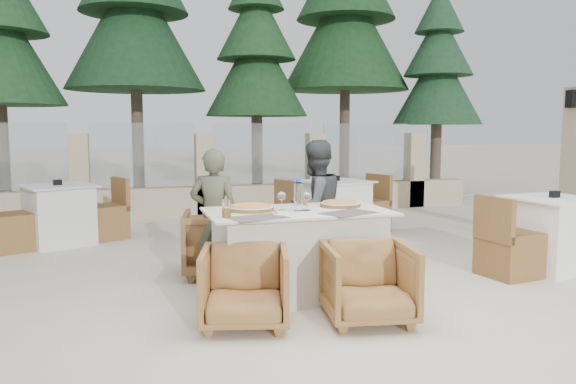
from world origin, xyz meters
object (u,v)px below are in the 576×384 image
object	(u,v)px
pizza_left	(251,208)
armchair_near_right	(369,283)
dining_table	(298,253)
armchair_far_left	(219,243)
diner_left	(214,216)
bg_table_c	(552,234)
beer_glass_left	(226,208)
diner_right	(315,208)
bg_table_b	(336,208)
armchair_near_left	(245,287)
wine_glass_centre	(282,200)
water_bottle	(299,194)
wine_glass_near	(307,200)
pizza_right	(340,204)
olive_dish	(281,212)
armchair_far_right	(307,238)
bg_table_a	(59,215)
beer_glass_right	(304,198)

from	to	relation	value
pizza_left	armchair_near_right	distance (m)	1.26
dining_table	armchair_far_left	size ratio (longest dim) A/B	2.19
diner_left	bg_table_c	bearing A→B (deg)	-167.45
beer_glass_left	diner_right	size ratio (longest dim) A/B	0.11
armchair_far_left	bg_table_b	xyz separation A→B (m)	(1.90, 1.61, 0.05)
armchair_far_left	armchair_near_left	bearing A→B (deg)	98.15
pizza_left	armchair_near_right	size ratio (longest dim) A/B	0.60
wine_glass_centre	armchair_far_left	distance (m)	1.10
pizza_left	bg_table_b	world-z (taller)	pizza_left
armchair_far_left	diner_right	distance (m)	1.04
water_bottle	wine_glass_near	world-z (taller)	water_bottle
pizza_right	dining_table	bearing A→B (deg)	-164.39
olive_dish	pizza_right	bearing A→B (deg)	25.84
pizza_left	water_bottle	size ratio (longest dim) A/B	1.41
diner_left	diner_right	xyz separation A→B (m)	(1.03, 0.00, 0.04)
olive_dish	armchair_far_right	world-z (taller)	olive_dish
armchair_near_left	bg_table_a	xyz separation A→B (m)	(-1.64, 3.59, 0.08)
armchair_near_left	armchair_near_right	size ratio (longest dim) A/B	0.99
bg_table_c	olive_dish	bearing A→B (deg)	177.32
dining_table	diner_left	world-z (taller)	diner_left
wine_glass_near	beer_glass_right	world-z (taller)	wine_glass_near
wine_glass_centre	pizza_right	bearing A→B (deg)	7.10
beer_glass_right	bg_table_b	distance (m)	2.56
wine_glass_near	beer_glass_left	world-z (taller)	wine_glass_near
wine_glass_near	diner_left	size ratio (longest dim) A/B	0.14
dining_table	beer_glass_left	size ratio (longest dim) A/B	10.84
pizza_left	olive_dish	size ratio (longest dim) A/B	3.69
pizza_right	armchair_near_right	size ratio (longest dim) A/B	0.56
olive_dish	armchair_far_left	size ratio (longest dim) A/B	0.15
pizza_right	beer_glass_left	bearing A→B (deg)	-163.58
armchair_far_left	olive_dish	bearing A→B (deg)	117.80
bg_table_b	dining_table	bearing A→B (deg)	-137.28
water_bottle	beer_glass_right	size ratio (longest dim) A/B	2.09
bg_table_c	diner_right	bearing A→B (deg)	158.83
armchair_far_right	armchair_near_left	distance (m)	1.80
wine_glass_near	armchair_near_right	distance (m)	0.98
water_bottle	beer_glass_left	xyz separation A→B (m)	(-0.67, -0.19, -0.07)
pizza_left	armchair_near_left	world-z (taller)	pizza_left
diner_right	bg_table_a	bearing A→B (deg)	-62.18
pizza_left	armchair_far_left	xyz separation A→B (m)	(-0.15, 0.81, -0.46)
beer_glass_right	armchair_near_left	xyz separation A→B (m)	(-0.77, -0.92, -0.54)
beer_glass_left	olive_dish	distance (m)	0.47
pizza_right	beer_glass_left	distance (m)	1.17
pizza_right	diner_right	size ratio (longest dim) A/B	0.27
dining_table	wine_glass_near	size ratio (longest dim) A/B	8.70
wine_glass_centre	diner_left	xyz separation A→B (m)	(-0.50, 0.61, -0.21)
wine_glass_centre	armchair_near_left	size ratio (longest dim) A/B	0.28
wine_glass_near	beer_glass_right	bearing A→B (deg)	75.70
wine_glass_centre	beer_glass_left	xyz separation A→B (m)	(-0.54, -0.26, -0.02)
pizza_right	bg_table_b	distance (m)	2.60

